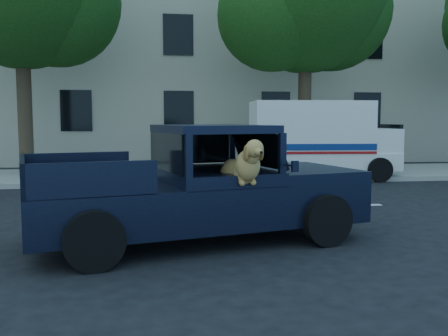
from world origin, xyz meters
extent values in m
plane|color=black|center=(0.00, 0.00, 0.00)|extent=(120.00, 120.00, 0.00)
cube|color=gray|center=(0.00, 9.20, 0.07)|extent=(60.00, 4.00, 0.15)
cylinder|color=#332619|center=(-4.00, 9.60, 2.20)|extent=(0.44, 0.44, 4.40)
sphere|color=black|center=(-3.00, 9.90, 5.50)|extent=(4.00, 4.00, 4.00)
cylinder|color=#332619|center=(5.00, 9.60, 2.20)|extent=(0.44, 0.44, 4.40)
sphere|color=black|center=(3.80, 9.30, 5.20)|extent=(3.60, 3.60, 3.60)
sphere|color=black|center=(6.00, 9.90, 5.50)|extent=(4.00, 4.00, 4.00)
cube|color=#B8AC98|center=(3.00, 16.50, 4.50)|extent=(26.00, 6.00, 9.00)
cube|color=black|center=(0.53, 0.76, 0.60)|extent=(5.27, 3.01, 0.63)
cube|color=black|center=(2.25, 1.17, 0.99)|extent=(1.84, 2.19, 0.15)
cube|color=black|center=(0.77, 0.82, 1.72)|extent=(1.86, 2.13, 0.11)
cube|color=black|center=(1.52, 1.00, 1.38)|extent=(0.62, 1.65, 0.54)
cube|color=black|center=(1.05, 0.45, 0.78)|extent=(0.63, 0.63, 0.36)
cube|color=black|center=(1.78, -0.16, 1.22)|extent=(0.10, 0.07, 0.15)
cube|color=silver|center=(5.19, 8.28, 0.58)|extent=(4.56, 2.34, 0.53)
cube|color=silver|center=(4.77, 8.31, 1.63)|extent=(3.72, 2.27, 1.58)
cube|color=silver|center=(6.92, 8.14, 1.21)|extent=(1.10, 2.01, 0.74)
cube|color=navy|center=(4.69, 7.31, 1.05)|extent=(3.56, 0.31, 0.19)
cube|color=#9E0F0F|center=(4.69, 7.31, 0.88)|extent=(3.56, 0.31, 0.07)
camera|label=1|loc=(-0.17, -6.72, 1.86)|focal=40.00mm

